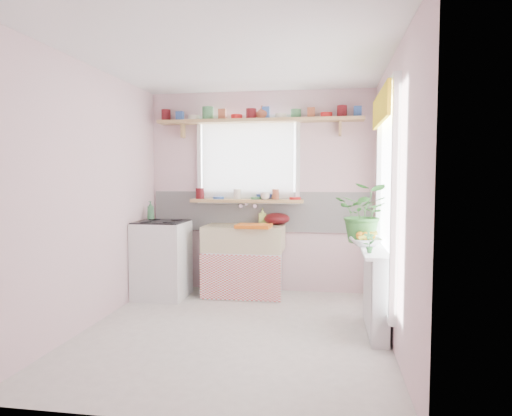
# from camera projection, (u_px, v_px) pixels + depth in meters

# --- Properties ---
(room) EXTENTS (3.20, 3.20, 3.20)m
(room) POSITION_uv_depth(u_px,v_px,m) (311.00, 183.00, 4.90)
(room) COLOR silver
(room) RESTS_ON ground
(sink_unit) EXTENTS (0.95, 0.65, 1.11)m
(sink_unit) POSITION_uv_depth(u_px,v_px,m) (244.00, 260.00, 5.52)
(sink_unit) COLOR white
(sink_unit) RESTS_ON ground
(cooker) EXTENTS (0.58, 0.58, 0.93)m
(cooker) POSITION_uv_depth(u_px,v_px,m) (162.00, 259.00, 5.43)
(cooker) COLOR white
(cooker) RESTS_ON ground
(radiator_ledge) EXTENTS (0.22, 0.95, 0.78)m
(radiator_ledge) POSITION_uv_depth(u_px,v_px,m) (376.00, 290.00, 4.21)
(radiator_ledge) COLOR white
(radiator_ledge) RESTS_ON ground
(windowsill) EXTENTS (1.40, 0.22, 0.04)m
(windowsill) POSITION_uv_depth(u_px,v_px,m) (247.00, 201.00, 5.65)
(windowsill) COLOR tan
(windowsill) RESTS_ON room
(pine_shelf) EXTENTS (2.52, 0.24, 0.04)m
(pine_shelf) POSITION_uv_depth(u_px,v_px,m) (259.00, 121.00, 5.55)
(pine_shelf) COLOR tan
(pine_shelf) RESTS_ON room
(shelf_crockery) EXTENTS (2.47, 0.11, 0.12)m
(shelf_crockery) POSITION_uv_depth(u_px,v_px,m) (259.00, 115.00, 5.55)
(shelf_crockery) COLOR #590F14
(shelf_crockery) RESTS_ON pine_shelf
(sill_crockery) EXTENTS (1.35, 0.11, 0.12)m
(sill_crockery) POSITION_uv_depth(u_px,v_px,m) (243.00, 195.00, 5.65)
(sill_crockery) COLOR #590F14
(sill_crockery) RESTS_ON windowsill
(dish_tray) EXTENTS (0.41, 0.31, 0.04)m
(dish_tray) POSITION_uv_depth(u_px,v_px,m) (254.00, 226.00, 5.27)
(dish_tray) COLOR orange
(dish_tray) RESTS_ON sink_unit
(colander) EXTENTS (0.38, 0.38, 0.15)m
(colander) POSITION_uv_depth(u_px,v_px,m) (277.00, 219.00, 5.63)
(colander) COLOR #500D11
(colander) RESTS_ON sink_unit
(jade_plant) EXTENTS (0.63, 0.58, 0.60)m
(jade_plant) POSITION_uv_depth(u_px,v_px,m) (364.00, 213.00, 4.57)
(jade_plant) COLOR #316D2B
(jade_plant) RESTS_ON radiator_ledge
(fruit_bowl) EXTENTS (0.34, 0.34, 0.08)m
(fruit_bowl) POSITION_uv_depth(u_px,v_px,m) (365.00, 242.00, 4.39)
(fruit_bowl) COLOR silver
(fruit_bowl) RESTS_ON radiator_ledge
(herb_pot) EXTENTS (0.12, 0.10, 0.19)m
(herb_pot) POSITION_uv_depth(u_px,v_px,m) (369.00, 242.00, 3.98)
(herb_pot) COLOR #2D7130
(herb_pot) RESTS_ON radiator_ledge
(soap_bottle_sink) EXTENTS (0.11, 0.11, 0.20)m
(soap_bottle_sink) POSITION_uv_depth(u_px,v_px,m) (262.00, 216.00, 5.65)
(soap_bottle_sink) COLOR #C4D960
(soap_bottle_sink) RESTS_ON sink_unit
(sill_cup) EXTENTS (0.12, 0.12, 0.09)m
(sill_cup) POSITION_uv_depth(u_px,v_px,m) (265.00, 196.00, 5.55)
(sill_cup) COLOR white
(sill_cup) RESTS_ON windowsill
(sill_bowl) EXTENTS (0.27, 0.27, 0.06)m
(sill_bowl) POSITION_uv_depth(u_px,v_px,m) (264.00, 197.00, 5.67)
(sill_bowl) COLOR #3142A0
(sill_bowl) RESTS_ON windowsill
(shelf_vase) EXTENTS (0.17, 0.17, 0.16)m
(shelf_vase) POSITION_uv_depth(u_px,v_px,m) (262.00, 112.00, 5.54)
(shelf_vase) COLOR #99472F
(shelf_vase) RESTS_ON pine_shelf
(cooker_bottle) EXTENTS (0.10, 0.10, 0.23)m
(cooker_bottle) POSITION_uv_depth(u_px,v_px,m) (151.00, 210.00, 5.56)
(cooker_bottle) COLOR #3D7B4D
(cooker_bottle) RESTS_ON cooker
(fruit) EXTENTS (0.20, 0.14, 0.10)m
(fruit) POSITION_uv_depth(u_px,v_px,m) (366.00, 236.00, 4.39)
(fruit) COLOR orange
(fruit) RESTS_ON fruit_bowl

